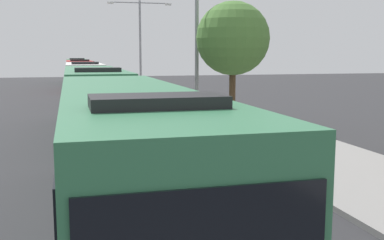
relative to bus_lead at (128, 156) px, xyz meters
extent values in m
cube|color=#33724C|center=(0.00, 0.02, 0.01)|extent=(2.50, 11.13, 2.70)
cube|color=black|center=(1.27, 0.02, 0.36)|extent=(0.04, 10.24, 1.00)
cube|color=black|center=(-1.27, 0.02, 0.36)|extent=(0.04, 10.24, 1.00)
cube|color=navy|center=(1.28, 0.02, -0.79)|extent=(0.03, 10.57, 0.36)
cube|color=black|center=(0.00, -3.32, 1.44)|extent=(1.75, 0.90, 0.16)
cylinder|color=black|center=(1.10, 3.08, -1.19)|extent=(0.28, 1.00, 1.00)
cylinder|color=black|center=(-1.10, 3.08, -1.19)|extent=(0.28, 1.00, 1.00)
cube|color=#33724C|center=(0.00, 12.71, 0.01)|extent=(2.50, 11.53, 2.70)
cube|color=black|center=(1.27, 12.71, 0.36)|extent=(0.04, 10.60, 1.00)
cube|color=black|center=(-1.27, 12.71, 0.36)|extent=(0.04, 10.60, 1.00)
cube|color=black|center=(0.00, 6.93, 0.31)|extent=(2.30, 0.04, 1.20)
cube|color=gold|center=(1.28, 12.71, -0.79)|extent=(0.03, 10.95, 0.36)
cube|color=black|center=(0.00, 9.26, 1.44)|extent=(1.75, 0.90, 0.16)
cylinder|color=black|center=(1.10, 9.14, -1.19)|extent=(0.28, 1.00, 1.00)
cylinder|color=black|center=(-1.10, 9.14, -1.19)|extent=(0.28, 1.00, 1.00)
cylinder|color=black|center=(1.10, 15.88, -1.19)|extent=(0.28, 1.00, 1.00)
cylinder|color=black|center=(-1.10, 15.88, -1.19)|extent=(0.28, 1.00, 1.00)
cube|color=silver|center=(0.00, 26.15, 0.01)|extent=(2.50, 11.07, 2.70)
cube|color=black|center=(1.27, 26.15, 0.36)|extent=(0.04, 10.18, 1.00)
cube|color=black|center=(-1.27, 26.15, 0.36)|extent=(0.04, 10.18, 1.00)
cube|color=black|center=(0.00, 20.60, 0.31)|extent=(2.30, 0.04, 1.20)
cube|color=gold|center=(1.28, 26.15, -0.79)|extent=(0.03, 10.51, 0.36)
cube|color=black|center=(0.00, 22.83, 1.44)|extent=(1.75, 0.90, 0.16)
cylinder|color=black|center=(1.10, 22.72, -1.19)|extent=(0.28, 1.00, 1.00)
cylinder|color=black|center=(-1.10, 22.72, -1.19)|extent=(0.28, 1.00, 1.00)
cylinder|color=black|center=(1.10, 29.19, -1.19)|extent=(0.28, 1.00, 1.00)
cylinder|color=black|center=(-1.10, 29.19, -1.19)|extent=(0.28, 1.00, 1.00)
cube|color=maroon|center=(0.00, 39.60, 0.01)|extent=(2.50, 10.57, 2.70)
cube|color=black|center=(1.27, 39.60, 0.36)|extent=(0.04, 9.73, 1.00)
cube|color=black|center=(-1.27, 39.60, 0.36)|extent=(0.04, 9.73, 1.00)
cube|color=black|center=(0.00, 34.30, 0.31)|extent=(2.30, 0.04, 1.20)
cube|color=navy|center=(1.28, 39.60, -0.79)|extent=(0.03, 10.05, 0.36)
cube|color=black|center=(0.00, 36.43, 1.44)|extent=(1.75, 0.90, 0.16)
cylinder|color=black|center=(1.10, 36.32, -1.19)|extent=(0.28, 1.00, 1.00)
cylinder|color=black|center=(-1.10, 36.32, -1.19)|extent=(0.28, 1.00, 1.00)
cylinder|color=black|center=(1.10, 42.51, -1.19)|extent=(0.28, 1.00, 1.00)
cylinder|color=black|center=(-1.10, 42.51, -1.19)|extent=(0.28, 1.00, 1.00)
cube|color=#33724C|center=(0.00, 52.75, 0.01)|extent=(2.50, 10.58, 2.70)
cube|color=black|center=(1.27, 52.75, 0.36)|extent=(0.04, 9.74, 1.00)
cube|color=black|center=(-1.27, 52.75, 0.36)|extent=(0.04, 9.74, 1.00)
cube|color=black|center=(0.00, 47.44, 0.31)|extent=(2.30, 0.04, 1.20)
cube|color=navy|center=(1.28, 52.75, -0.79)|extent=(0.03, 10.05, 0.36)
cube|color=black|center=(0.00, 49.58, 1.44)|extent=(1.75, 0.90, 0.16)
cylinder|color=black|center=(1.10, 49.47, -1.19)|extent=(0.28, 1.00, 1.00)
cylinder|color=black|center=(-1.10, 49.47, -1.19)|extent=(0.28, 1.00, 1.00)
cylinder|color=black|center=(1.10, 55.66, -1.19)|extent=(0.28, 1.00, 1.00)
cylinder|color=black|center=(-1.10, 55.66, -1.19)|extent=(0.28, 1.00, 1.00)
cube|color=#B7B7BC|center=(3.70, 3.57, -0.99)|extent=(1.84, 4.73, 0.80)
cube|color=#B7B7BC|center=(3.70, 3.72, -0.19)|extent=(1.62, 2.74, 0.80)
cube|color=black|center=(3.70, 3.72, -0.19)|extent=(1.66, 2.84, 0.44)
sphere|color=#F9EFCC|center=(3.19, 1.18, -0.89)|extent=(0.18, 0.18, 0.18)
sphere|color=#F9EFCC|center=(4.20, 1.18, -0.89)|extent=(0.18, 0.18, 0.18)
cylinder|color=black|center=(2.88, 2.10, -1.34)|extent=(0.22, 0.70, 0.70)
cylinder|color=black|center=(4.52, 2.10, -1.34)|extent=(0.22, 0.70, 0.70)
cylinder|color=black|center=(2.88, 5.03, -1.34)|extent=(0.22, 0.70, 0.70)
cylinder|color=black|center=(4.52, 5.03, -1.34)|extent=(0.22, 0.70, 0.70)
cylinder|color=gray|center=(5.40, 14.36, 2.59)|extent=(0.20, 0.20, 8.26)
cylinder|color=gray|center=(5.40, 33.91, 2.65)|extent=(0.20, 0.20, 8.38)
cylinder|color=gray|center=(4.08, 33.91, 6.64)|extent=(2.63, 0.10, 0.10)
cube|color=silver|center=(2.77, 33.91, 6.56)|extent=(0.56, 0.28, 0.16)
cylinder|color=gray|center=(6.71, 33.91, 6.64)|extent=(2.63, 0.10, 0.10)
cube|color=silver|center=(8.03, 33.91, 6.56)|extent=(0.56, 0.28, 0.16)
cylinder|color=#4C3823|center=(6.83, 12.81, -0.10)|extent=(0.32, 0.32, 2.89)
sphere|color=#4C7A38|center=(6.83, 12.81, 2.81)|extent=(3.65, 3.65, 3.65)
camera|label=1|loc=(-1.12, -9.30, 2.05)|focal=43.71mm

